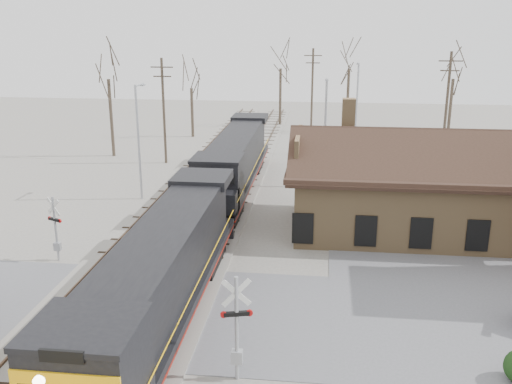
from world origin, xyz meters
TOP-DOWN VIEW (x-y plane):
  - ground at (0.00, 0.00)m, footprint 140.00×140.00m
  - road at (0.00, 0.00)m, footprint 60.00×9.00m
  - track_main at (0.00, 15.00)m, footprint 3.40×90.00m
  - track_siding at (-4.50, 15.00)m, footprint 3.40×90.00m
  - depot at (11.99, 12.00)m, footprint 15.20×9.31m
  - locomotive_lead at (0.00, -2.03)m, footprint 3.01×20.17m
  - locomotive_trailing at (0.00, 18.42)m, footprint 3.01×20.17m
  - crossbuck_near at (3.64, -4.52)m, footprint 1.14×0.38m
  - crossbuck_far at (-7.60, 4.94)m, footprint 0.97×0.51m
  - streetlight_a at (-6.55, 16.49)m, footprint 0.25×2.04m
  - streetlight_b at (6.63, 21.40)m, footprint 0.25×2.04m
  - streetlight_c at (9.61, 33.29)m, footprint 0.25×2.04m
  - utility_pole_a at (-7.73, 27.31)m, footprint 2.00×0.24m
  - utility_pole_b at (5.12, 43.17)m, footprint 2.00×0.24m
  - utility_pole_c at (16.99, 28.52)m, footprint 2.00×0.24m
  - tree_a at (-13.49, 29.48)m, footprint 4.87×4.87m
  - tree_b at (-8.04, 39.72)m, footprint 3.61×3.61m
  - tree_c at (1.12, 48.45)m, footprint 4.62×4.62m
  - tree_d at (9.22, 44.91)m, footprint 4.83×4.83m
  - tree_e at (19.41, 38.21)m, footprint 4.58×4.58m

SIDE VIEW (x-z plane):
  - ground at x=0.00m, z-range 0.00..0.00m
  - road at x=0.00m, z-range 0.00..0.03m
  - track_main at x=0.00m, z-range -0.05..0.19m
  - track_siding at x=-4.50m, z-range -0.05..0.19m
  - crossbuck_far at x=-7.60m, z-range -0.08..3.53m
  - crossbuck_near at x=3.64m, z-range -0.12..3.93m
  - locomotive_trailing at x=0.00m, z-range 0.23..4.47m
  - locomotive_lead at x=0.00m, z-range 0.11..4.59m
  - depot at x=11.99m, z-range -1.54..6.36m
  - streetlight_a at x=-6.55m, z-range 0.53..8.79m
  - streetlight_b at x=6.63m, z-range 0.53..8.83m
  - streetlight_c at x=9.61m, z-range 0.53..9.24m
  - utility_pole_a at x=-7.73m, z-range 0.22..9.63m
  - utility_pole_b at x=5.12m, z-range 0.22..9.81m
  - utility_pole_c at x=16.99m, z-range 0.23..10.27m
  - tree_b at x=-8.04m, z-range 1.86..10.70m
  - tree_e at x=19.41m, z-range 2.38..13.59m
  - tree_c at x=1.12m, z-range 2.40..13.72m
  - tree_d at x=9.22m, z-range 2.51..14.35m
  - tree_a at x=-13.49m, z-range 2.53..14.47m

